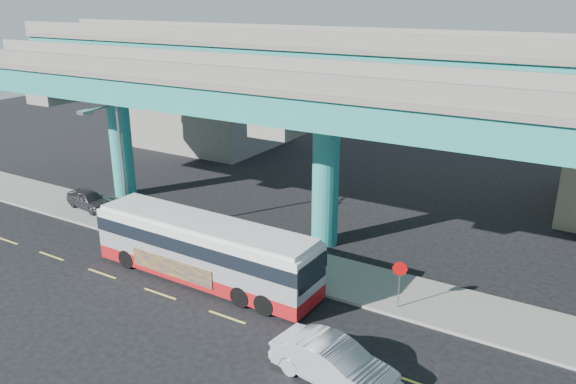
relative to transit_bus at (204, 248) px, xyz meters
The scene contains 10 objects.
ground 4.03m from the transit_bus, 33.34° to the right, with size 120.00×120.00×0.00m, color black.
sidewalk 4.92m from the transit_bus, 49.02° to the left, with size 70.00×4.00×0.15m, color gray.
lane_markings 4.19m from the transit_bus, 37.11° to the right, with size 58.00×0.12×0.01m.
viaduct 10.70m from the transit_bus, 66.84° to the left, with size 52.00×12.40×11.70m.
building_concrete 27.92m from the transit_bus, 127.63° to the left, with size 12.00×10.00×9.00m, color gray.
transit_bus is the anchor object (origin of this frame).
sedan 9.84m from the transit_bus, 22.63° to the right, with size 5.04×2.28×1.61m, color #AFAEB3.
parked_car 13.18m from the transit_bus, 164.30° to the left, with size 3.85×1.97×1.26m, color #2B2A2F.
street_lamp 8.36m from the transit_bus, 169.08° to the left, with size 0.50×2.56×7.88m.
stop_sign 9.54m from the transit_bus, 13.20° to the left, with size 0.66×0.24×2.29m.
Camera 1 is at (13.49, -17.45, 13.49)m, focal length 35.00 mm.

